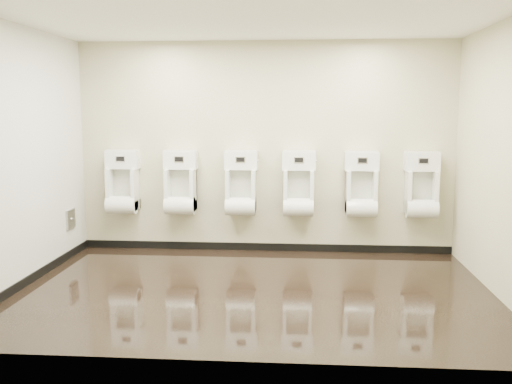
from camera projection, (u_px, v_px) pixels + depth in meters
ground at (254, 290)px, 6.06m from camera, size 5.00×3.50×0.00m
ceiling at (254, 19)px, 5.67m from camera, size 5.00×3.50×0.00m
back_wall at (265, 148)px, 7.59m from camera, size 5.00×0.02×2.80m
front_wall at (235, 179)px, 4.14m from camera, size 5.00×0.02×2.80m
left_wall at (20, 157)px, 6.06m from camera, size 0.02×3.50×2.80m
right_wall at (504, 160)px, 5.67m from camera, size 0.02×3.50×2.80m
tile_overlay_left at (20, 157)px, 6.06m from camera, size 0.01×3.50×2.80m
skirting_back at (264, 247)px, 7.77m from camera, size 5.00×0.02×0.10m
skirting_left at (28, 280)px, 6.25m from camera, size 0.02×3.50×0.10m
access_panel at (71, 219)px, 7.37m from camera, size 0.04×0.25×0.25m
urinal_0 at (123, 187)px, 7.67m from camera, size 0.45×0.34×0.84m
urinal_1 at (180, 187)px, 7.61m from camera, size 0.45×0.34×0.84m
urinal_2 at (241, 188)px, 7.54m from camera, size 0.45×0.34×0.84m
urinal_3 at (299, 188)px, 7.48m from camera, size 0.45×0.34×0.84m
urinal_4 at (361, 189)px, 7.42m from camera, size 0.45×0.34×0.84m
urinal_5 at (421, 190)px, 7.36m from camera, size 0.45×0.34×0.84m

